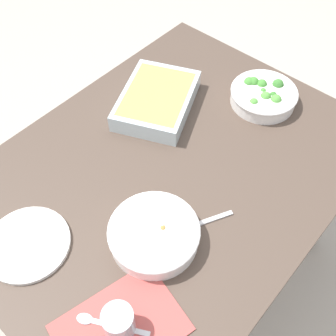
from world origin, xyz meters
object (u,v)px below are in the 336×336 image
(spoon_by_stew, at_px, (194,225))
(spoon_spare, at_px, (102,323))
(broccoli_bowl, at_px, (263,95))
(drink_cup, at_px, (119,323))
(baking_dish, at_px, (157,99))
(side_plate, at_px, (28,244))
(stew_bowl, at_px, (154,234))
(spoon_by_broccoli, at_px, (261,110))

(spoon_by_stew, height_order, spoon_spare, same)
(spoon_spare, bearing_deg, broccoli_bowl, 8.69)
(drink_cup, height_order, spoon_by_stew, drink_cup)
(baking_dish, distance_m, side_plate, 0.60)
(stew_bowl, bearing_deg, spoon_spare, -166.97)
(broccoli_bowl, height_order, spoon_by_stew, broccoli_bowl)
(spoon_spare, bearing_deg, baking_dish, 32.13)
(broccoli_bowl, bearing_deg, stew_bowl, -172.99)
(stew_bowl, bearing_deg, side_plate, 133.96)
(drink_cup, height_order, spoon_by_broccoli, drink_cup)
(broccoli_bowl, relative_size, spoon_spare, 1.36)
(stew_bowl, height_order, spoon_spare, stew_bowl)
(stew_bowl, bearing_deg, spoon_by_stew, -27.49)
(spoon_by_stew, bearing_deg, spoon_spare, -179.51)
(broccoli_bowl, xyz_separation_m, drink_cup, (-0.84, -0.17, 0.01))
(side_plate, bearing_deg, spoon_spare, -91.93)
(drink_cup, height_order, spoon_spare, drink_cup)
(baking_dish, height_order, spoon_by_broccoli, baking_dish)
(side_plate, distance_m, spoon_by_stew, 0.44)
(baking_dish, relative_size, side_plate, 1.65)
(stew_bowl, distance_m, side_plate, 0.33)
(broccoli_bowl, bearing_deg, drink_cup, -168.59)
(side_plate, bearing_deg, drink_cup, -88.12)
(spoon_by_stew, relative_size, spoon_spare, 1.01)
(baking_dish, xyz_separation_m, side_plate, (-0.60, -0.09, -0.03))
(side_plate, bearing_deg, baking_dish, 8.67)
(baking_dish, relative_size, drink_cup, 4.28)
(side_plate, height_order, spoon_spare, side_plate)
(broccoli_bowl, xyz_separation_m, spoon_by_broccoli, (-0.04, -0.02, -0.03))
(broccoli_bowl, bearing_deg, side_plate, 169.40)
(baking_dish, xyz_separation_m, drink_cup, (-0.59, -0.42, 0.00))
(spoon_by_broccoli, height_order, spoon_spare, same)
(stew_bowl, distance_m, baking_dish, 0.49)
(spoon_by_broccoli, bearing_deg, spoon_by_stew, -167.58)
(drink_cup, relative_size, spoon_by_stew, 0.52)
(broccoli_bowl, bearing_deg, spoon_by_stew, -166.19)
(baking_dish, distance_m, spoon_by_stew, 0.47)
(spoon_by_stew, height_order, spoon_by_broccoli, same)
(stew_bowl, relative_size, spoon_by_stew, 1.44)
(broccoli_bowl, distance_m, spoon_by_stew, 0.54)
(baking_dish, xyz_separation_m, spoon_spare, (-0.61, -0.38, -0.03))
(spoon_by_stew, bearing_deg, broccoli_bowl, 13.81)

